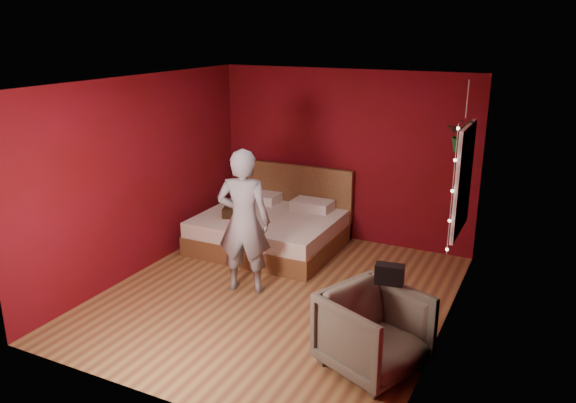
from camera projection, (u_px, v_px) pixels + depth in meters
The scene contains 10 objects.
floor at pixel (276, 295), 6.95m from camera, with size 4.50×4.50×0.00m, color olive.
room_walls at pixel (275, 163), 6.44m from camera, with size 4.04×4.54×2.62m.
window at pixel (463, 180), 6.44m from camera, with size 0.05×0.97×1.27m.
fairy_lights at pixel (452, 191), 6.00m from camera, with size 0.04×0.04×1.45m.
bed at pixel (272, 228), 8.44m from camera, with size 2.01×1.71×1.10m.
person at pixel (244, 222), 6.84m from camera, with size 0.66×0.43×1.82m, color gray.
armchair at pixel (374, 331), 5.35m from camera, with size 0.86×0.88×0.80m, color #696353.
handbag at pixel (390, 274), 5.41m from camera, with size 0.28×0.14×0.20m, color black.
throw_pillow at pixel (238, 211), 8.30m from camera, with size 0.40×0.40×0.14m, color black.
hanging_plant at pixel (464, 135), 6.60m from camera, with size 0.43×0.40×0.85m.
Camera 1 is at (2.90, -5.57, 3.19)m, focal length 35.00 mm.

